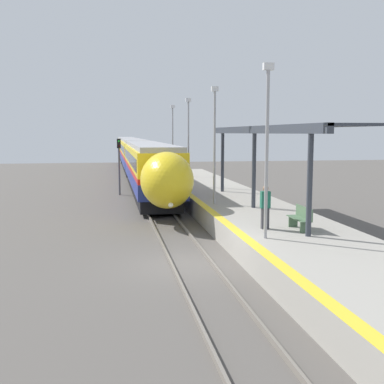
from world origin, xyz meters
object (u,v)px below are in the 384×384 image
object	(u,v)px
railway_signal	(119,161)
lamppost_far	(188,137)
lamppost_mid	(215,138)
train	(134,154)
person_waiting	(265,207)
lamppost_farthest	(173,136)
lamppost_near	(267,141)
platform_bench	(301,218)

from	to	relation	value
railway_signal	lamppost_far	xyz separation A→B (m)	(4.68, -3.50, 1.79)
lamppost_far	lamppost_mid	bearing A→B (deg)	-90.00
train	person_waiting	xyz separation A→B (m)	(3.08, -38.43, -0.39)
lamppost_far	lamppost_farthest	size ratio (longest dim) A/B	1.00
lamppost_near	lamppost_mid	xyz separation A→B (m)	(0.00, 8.43, 0.00)
lamppost_near	lamppost_far	size ratio (longest dim) A/B	1.00
train	lamppost_far	world-z (taller)	lamppost_far
platform_bench	lamppost_mid	xyz separation A→B (m)	(-1.81, 7.23, 2.94)
platform_bench	railway_signal	size ratio (longest dim) A/B	0.37
lamppost_near	lamppost_mid	bearing A→B (deg)	90.00
lamppost_far	lamppost_farthest	xyz separation A→B (m)	(0.00, 8.43, 0.00)
railway_signal	lamppost_farthest	size ratio (longest dim) A/B	0.70
train	lamppost_mid	world-z (taller)	lamppost_mid
lamppost_mid	platform_bench	bearing A→B (deg)	-75.92
platform_bench	lamppost_farthest	xyz separation A→B (m)	(-1.81, 24.08, 2.94)
person_waiting	lamppost_farthest	world-z (taller)	lamppost_farthest
platform_bench	lamppost_far	xyz separation A→B (m)	(-1.81, 15.66, 2.94)
platform_bench	lamppost_near	size ratio (longest dim) A/B	0.26
platform_bench	lamppost_farthest	distance (m)	24.33
platform_bench	train	bearing A→B (deg)	96.43
lamppost_near	lamppost_far	distance (m)	16.86
lamppost_mid	lamppost_far	xyz separation A→B (m)	(0.00, 8.43, 0.00)
platform_bench	lamppost_mid	size ratio (longest dim) A/B	0.26
train	lamppost_far	xyz separation A→B (m)	(2.56, -23.17, 2.15)
railway_signal	lamppost_near	world-z (taller)	lamppost_near
platform_bench	lamppost_farthest	bearing A→B (deg)	94.30
railway_signal	lamppost_far	size ratio (longest dim) A/B	0.70
railway_signal	lamppost_near	distance (m)	20.96
lamppost_far	lamppost_farthest	bearing A→B (deg)	90.00
lamppost_near	lamppost_mid	world-z (taller)	same
person_waiting	lamppost_far	world-z (taller)	lamppost_far
platform_bench	lamppost_near	distance (m)	3.65
railway_signal	lamppost_farthest	bearing A→B (deg)	46.53
person_waiting	lamppost_near	bearing A→B (deg)	-107.84
platform_bench	lamppost_farthest	world-z (taller)	lamppost_farthest
train	lamppost_far	distance (m)	23.41
railway_signal	lamppost_mid	size ratio (longest dim) A/B	0.70
lamppost_near	lamppost_far	xyz separation A→B (m)	(0.00, 16.86, 0.00)
platform_bench	lamppost_mid	distance (m)	8.01
train	lamppost_farthest	bearing A→B (deg)	-80.13
platform_bench	lamppost_mid	world-z (taller)	lamppost_mid
train	lamppost_near	world-z (taller)	lamppost_near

